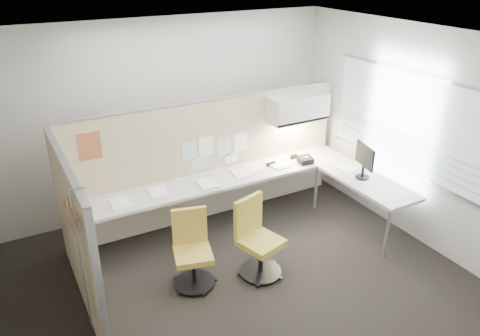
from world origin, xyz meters
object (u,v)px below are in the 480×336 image
chair_right (257,240)px  monitor (364,159)px  chair_left (192,251)px  desk (248,185)px  phone (305,160)px

chair_right → monitor: size_ratio=2.00×
chair_left → desk: bearing=49.6°
desk → chair_left: chair_left is taller
chair_right → monitor: monitor is taller
chair_left → phone: 2.39m
desk → phone: 0.98m
chair_right → chair_left: bearing=149.3°
chair_left → chair_right: bearing=0.3°
chair_left → monitor: monitor is taller
monitor → chair_left: bearing=105.8°
chair_left → monitor: 2.67m
desk → chair_right: bearing=-114.6°
chair_right → phone: bearing=19.9°
chair_left → monitor: size_ratio=1.88×
monitor → phone: 0.91m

